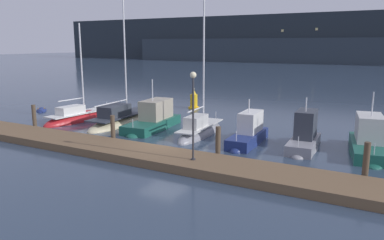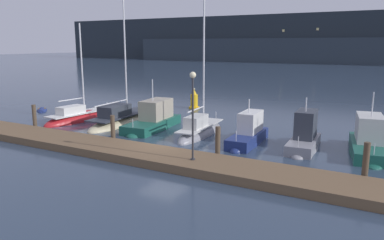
{
  "view_description": "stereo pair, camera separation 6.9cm",
  "coord_description": "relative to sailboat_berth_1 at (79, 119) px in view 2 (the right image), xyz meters",
  "views": [
    {
      "loc": [
        11.69,
        -17.97,
        6.19
      ],
      "look_at": [
        0.0,
        3.55,
        1.2
      ],
      "focal_mm": 35.0,
      "sensor_mm": 36.0,
      "label": 1
    },
    {
      "loc": [
        11.75,
        -17.93,
        6.19
      ],
      "look_at": [
        0.0,
        3.55,
        1.2
      ],
      "focal_mm": 35.0,
      "sensor_mm": 36.0,
      "label": 2
    }
  ],
  "objects": [
    {
      "name": "mooring_pile_2",
      "position": [
        14.51,
        -4.27,
        0.82
      ],
      "size": [
        0.28,
        0.28,
        1.86
      ],
      "primitive_type": "cylinder",
      "color": "#4C3D2D",
      "rests_on": "ground"
    },
    {
      "name": "channel_buoy",
      "position": [
        5.49,
        9.79,
        0.63
      ],
      "size": [
        1.07,
        1.07,
        2.0
      ],
      "color": "gold",
      "rests_on": "ground"
    },
    {
      "name": "motorboat_berth_3",
      "position": [
        7.0,
        0.55,
        0.25
      ],
      "size": [
        2.78,
        6.58,
        4.23
      ],
      "color": "#195647",
      "rests_on": "ground"
    },
    {
      "name": "ground_plane",
      "position": [
        10.88,
        -4.07,
        -0.11
      ],
      "size": [
        400.0,
        400.0,
        0.0
      ],
      "primitive_type": "plane",
      "color": "#2D3D51"
    },
    {
      "name": "mooring_pile_3",
      "position": [
        21.78,
        -4.27,
        0.85
      ],
      "size": [
        0.28,
        0.28,
        1.93
      ],
      "primitive_type": "cylinder",
      "color": "#4C3D2D",
      "rests_on": "ground"
    },
    {
      "name": "hillside_backdrop",
      "position": [
        10.15,
        113.21,
        7.36
      ],
      "size": [
        240.0,
        23.0,
        16.24
      ],
      "color": "#232B33",
      "rests_on": "ground"
    },
    {
      "name": "motorboat_berth_5",
      "position": [
        14.72,
        -0.13,
        0.21
      ],
      "size": [
        1.71,
        5.14,
        3.45
      ],
      "color": "navy",
      "rests_on": "ground"
    },
    {
      "name": "motorboat_berth_7",
      "position": [
        21.59,
        1.06,
        0.32
      ],
      "size": [
        2.88,
        6.14,
        4.02
      ],
      "color": "#195647",
      "rests_on": "ground"
    },
    {
      "name": "rowboat_adrift",
      "position": [
        -6.5,
        1.71,
        -0.11
      ],
      "size": [
        2.41,
        2.31,
        0.56
      ],
      "color": "navy",
      "rests_on": "ground"
    },
    {
      "name": "mooring_pile_1",
      "position": [
        7.25,
        -4.27,
        0.8
      ],
      "size": [
        0.28,
        0.28,
        1.82
      ],
      "primitive_type": "cylinder",
      "color": "#4C3D2D",
      "rests_on": "ground"
    },
    {
      "name": "motorboat_berth_6",
      "position": [
        18.11,
        0.3,
        0.35
      ],
      "size": [
        1.86,
        4.76,
        3.57
      ],
      "color": "gray",
      "rests_on": "ground"
    },
    {
      "name": "sailboat_berth_2",
      "position": [
        3.81,
        0.82,
        0.06
      ],
      "size": [
        2.7,
        8.08,
        10.23
      ],
      "color": "beige",
      "rests_on": "ground"
    },
    {
      "name": "sailboat_berth_4",
      "position": [
        10.99,
        0.46,
        0.04
      ],
      "size": [
        2.07,
        6.52,
        10.28
      ],
      "color": "gray",
      "rests_on": "ground"
    },
    {
      "name": "dock_lamppost",
      "position": [
        13.97,
        -6.09,
        3.26
      ],
      "size": [
        0.32,
        0.32,
        4.43
      ],
      "color": "#2D2D33",
      "rests_on": "dock"
    },
    {
      "name": "sailboat_berth_1",
      "position": [
        0.0,
        0.0,
        0.0
      ],
      "size": [
        2.41,
        6.89,
        8.58
      ],
      "color": "red",
      "rests_on": "ground"
    },
    {
      "name": "dock",
      "position": [
        10.88,
        -5.92,
        0.11
      ],
      "size": [
        29.83,
        2.8,
        0.45
      ],
      "primitive_type": "cube",
      "color": "brown",
      "rests_on": "ground"
    },
    {
      "name": "mooring_pile_0",
      "position": [
        -0.01,
        -4.27,
        0.84
      ],
      "size": [
        0.28,
        0.28,
        1.92
      ],
      "primitive_type": "cylinder",
      "color": "#4C3D2D",
      "rests_on": "ground"
    }
  ]
}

